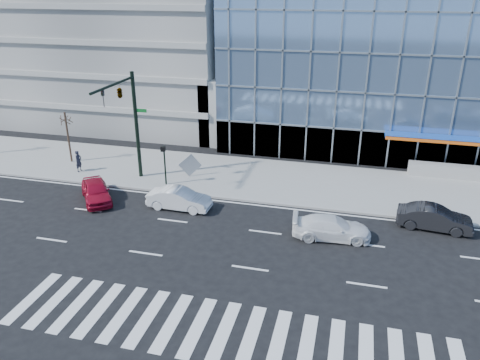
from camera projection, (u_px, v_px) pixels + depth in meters
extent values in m
plane|color=black|center=(265.00, 232.00, 28.32)|extent=(160.00, 160.00, 0.00)
cube|color=gray|center=(286.00, 181.00, 35.42)|extent=(120.00, 8.00, 0.15)
cube|color=#6C8CB4|center=(461.00, 54.00, 45.37)|extent=(42.00, 26.00, 15.00)
cube|color=gray|center=(138.00, 20.00, 52.12)|extent=(24.00, 24.00, 20.00)
cube|color=gray|center=(242.00, 107.00, 44.55)|extent=(6.00, 8.00, 6.00)
cylinder|color=black|center=(137.00, 126.00, 34.54)|extent=(0.28, 0.28, 8.00)
cylinder|color=black|center=(113.00, 85.00, 30.63)|extent=(0.18, 5.60, 0.18)
imported|color=black|center=(103.00, 99.00, 29.62)|extent=(0.18, 0.22, 1.10)
imported|color=black|center=(120.00, 91.00, 31.58)|extent=(0.48, 2.24, 0.90)
cube|color=#0C591E|center=(141.00, 111.00, 33.97)|extent=(0.90, 0.05, 0.25)
cylinder|color=black|center=(165.00, 165.00, 34.06)|extent=(0.12, 0.12, 3.00)
cube|color=black|center=(163.00, 149.00, 33.42)|extent=(0.30, 0.25, 0.35)
cylinder|color=#332319|center=(68.00, 137.00, 38.22)|extent=(0.16, 0.16, 4.20)
ellipsoid|color=#332319|center=(65.00, 117.00, 37.56)|extent=(1.10, 1.10, 0.90)
imported|color=white|center=(332.00, 228.00, 27.46)|extent=(4.77, 2.37, 1.33)
imported|color=silver|center=(179.00, 199.00, 31.02)|extent=(4.30, 1.56, 1.41)
imported|color=black|center=(434.00, 218.00, 28.46)|extent=(4.53, 1.95, 1.45)
imported|color=maroon|center=(96.00, 191.00, 32.13)|extent=(3.95, 4.41, 1.45)
imported|color=black|center=(79.00, 161.00, 36.68)|extent=(0.47, 0.66, 1.69)
cube|color=#A1A1A1|center=(190.00, 165.00, 35.73)|extent=(1.60, 0.98, 1.82)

